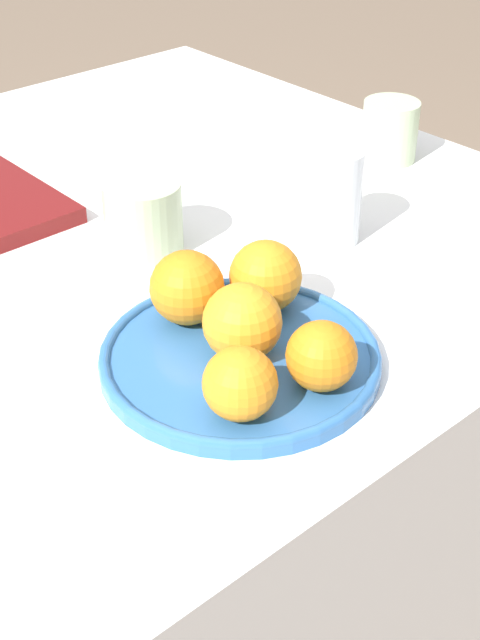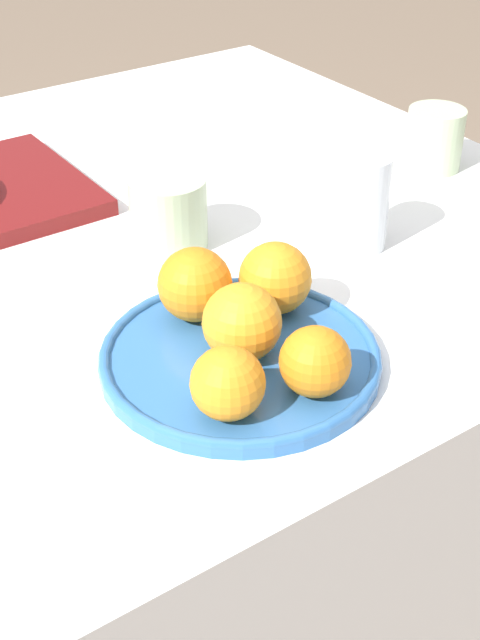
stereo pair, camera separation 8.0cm
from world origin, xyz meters
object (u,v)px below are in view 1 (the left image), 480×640
object	(u,v)px
orange_0	(242,322)
orange_4	(187,288)
orange_1	(265,276)
cup_1	(390,131)
fruit_platter	(240,357)
orange_3	(321,356)
water_glass	(334,196)
orange_2	(240,384)
cup_0	(143,217)

from	to	relation	value
orange_0	orange_4	world-z (taller)	same
orange_1	cup_1	xyz separation A→B (m)	(0.39, 0.18, -0.01)
fruit_platter	orange_1	xyz separation A→B (m)	(0.07, 0.04, 0.04)
orange_3	water_glass	world-z (taller)	water_glass
fruit_platter	orange_3	bearing A→B (deg)	-74.98
orange_2	cup_1	distance (m)	0.59
fruit_platter	water_glass	size ratio (longest dim) A/B	2.40
orange_1	cup_1	world-z (taller)	orange_1
orange_3	water_glass	distance (m)	0.29
orange_3	cup_1	size ratio (longest dim) A/B	0.78
orange_4	water_glass	world-z (taller)	water_glass
orange_3	water_glass	size ratio (longest dim) A/B	0.58
water_glass	cup_0	size ratio (longest dim) A/B	1.25
fruit_platter	orange_4	bearing A→B (deg)	89.67
cup_1	orange_1	bearing A→B (deg)	-155.94
orange_1	cup_0	world-z (taller)	orange_1
orange_4	orange_0	bearing A→B (deg)	-90.10
orange_4	cup_0	bearing A→B (deg)	67.73
water_glass	cup_1	world-z (taller)	water_glass
orange_2	cup_0	distance (m)	0.32
orange_2	orange_4	world-z (taller)	orange_4
orange_4	cup_1	xyz separation A→B (m)	(0.47, 0.14, -0.01)
orange_1	orange_2	size ratio (longest dim) A/B	1.13
fruit_platter	orange_0	world-z (taller)	orange_0
fruit_platter	orange_2	bearing A→B (deg)	-131.61
cup_0	orange_4	bearing A→B (deg)	-112.27
orange_1	water_glass	bearing A→B (deg)	22.23
orange_1	water_glass	xyz separation A→B (m)	(0.17, 0.07, 0.01)
orange_0	cup_0	world-z (taller)	orange_0
fruit_platter	orange_3	xyz separation A→B (m)	(0.02, -0.08, 0.03)
orange_0	orange_3	distance (m)	0.08
cup_0	cup_1	world-z (taller)	same
orange_2	orange_0	bearing A→B (deg)	47.03
orange_2	orange_3	size ratio (longest dim) A/B	1.01
orange_2	fruit_platter	bearing A→B (deg)	48.39
fruit_platter	cup_1	size ratio (longest dim) A/B	3.25
fruit_platter	orange_0	distance (m)	0.04
water_glass	cup_1	bearing A→B (deg)	25.42
orange_0	orange_2	distance (m)	0.08
orange_3	water_glass	xyz separation A→B (m)	(0.22, 0.19, 0.01)
orange_1	water_glass	distance (m)	0.18
orange_4	cup_0	distance (m)	0.17
orange_3	orange_4	distance (m)	0.16
fruit_platter	orange_0	xyz separation A→B (m)	(0.00, -0.00, 0.04)
cup_1	orange_0	bearing A→B (deg)	-154.55
orange_0	orange_3	world-z (taller)	orange_0
orange_0	cup_1	bearing A→B (deg)	25.45
orange_1	water_glass	size ratio (longest dim) A/B	0.66
orange_4	water_glass	bearing A→B (deg)	8.34
cup_1	orange_2	bearing A→B (deg)	-151.57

